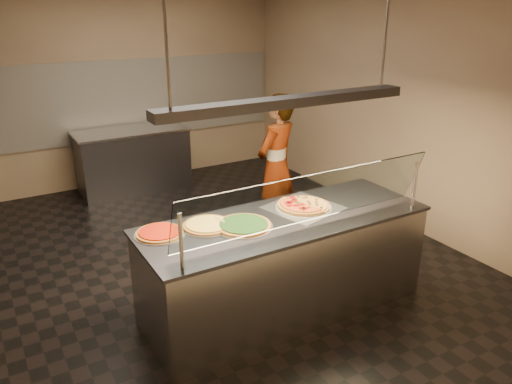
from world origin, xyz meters
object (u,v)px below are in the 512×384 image
half_pizza_sausage (314,203)px  worker (276,166)px  half_pizza_pepperoni (293,207)px  sneeze_guard (310,199)px  heat_lamp_housing (288,102)px  serving_counter (284,264)px  pizza_tomato (160,233)px  pizza_cheese (207,225)px  perforated_tray (303,207)px  prep_table (133,160)px  pizza_spinach (243,225)px  pizza_spatula (226,220)px

half_pizza_sausage → worker: bearing=71.8°
half_pizza_pepperoni → half_pizza_sausage: (0.23, -0.00, -0.01)m
sneeze_guard → heat_lamp_housing: bearing=90.0°
serving_counter → sneeze_guard: bearing=-90.0°
worker → half_pizza_pepperoni: bearing=37.7°
half_pizza_sausage → pizza_tomato: (-1.46, 0.13, -0.01)m
pizza_cheese → perforated_tray: bearing=-4.7°
prep_table → worker: (1.03, -2.40, 0.40)m
sneeze_guard → half_pizza_pepperoni: sneeze_guard is taller
pizza_tomato → heat_lamp_housing: heat_lamp_housing is taller
pizza_tomato → prep_table: bearing=76.6°
pizza_spinach → pizza_cheese: 0.31m
pizza_spinach → pizza_cheese: bearing=148.2°
pizza_tomato → worker: bearing=32.4°
perforated_tray → half_pizza_sausage: size_ratio=1.34×
perforated_tray → pizza_cheese: bearing=175.3°
serving_counter → prep_table: (-0.21, 3.84, 0.00)m
prep_table → perforated_tray: bearing=-82.7°
pizza_tomato → prep_table: size_ratio=0.25×
sneeze_guard → pizza_cheese: size_ratio=5.35×
sneeze_guard → pizza_cheese: 0.90m
half_pizza_pepperoni → heat_lamp_housing: bearing=-144.1°
perforated_tray → heat_lamp_housing: 1.05m
sneeze_guard → pizza_spatula: bearing=135.1°
serving_counter → perforated_tray: (0.27, 0.11, 0.47)m
pizza_cheese → heat_lamp_housing: bearing=-15.6°
pizza_spinach → worker: (1.23, 1.41, -0.08)m
half_pizza_sausage → pizza_spinach: bearing=-173.9°
serving_counter → half_pizza_sausage: 0.63m
pizza_cheese → prep_table: (0.46, 3.65, -0.48)m
sneeze_guard → prep_table: 4.26m
perforated_tray → worker: bearing=67.4°
half_pizza_sausage → pizza_spatula: (-0.89, 0.04, 0.00)m
worker → heat_lamp_housing: heat_lamp_housing is taller
half_pizza_pepperoni → perforated_tray: bearing=-0.4°
half_pizza_sausage → pizza_cheese: half_pizza_sausage is taller
serving_counter → pizza_tomato: 1.20m
pizza_spinach → pizza_tomato: pizza_spinach is taller
pizza_tomato → half_pizza_sausage: bearing=-5.0°
half_pizza_pepperoni → pizza_tomato: bearing=174.0°
pizza_spinach → pizza_tomato: 0.69m
perforated_tray → pizza_spatula: (-0.77, 0.05, 0.02)m
serving_counter → heat_lamp_housing: (0.00, -0.00, 1.48)m
half_pizza_pepperoni → heat_lamp_housing: (-0.15, -0.11, 0.99)m
sneeze_guard → pizza_cheese: sneeze_guard is taller
half_pizza_sausage → pizza_cheese: 1.06m
sneeze_guard → pizza_cheese: (-0.67, 0.53, -0.28)m
worker → pizza_tomato: bearing=6.8°
serving_counter → pizza_cheese: bearing=164.4°
perforated_tray → half_pizza_pepperoni: half_pizza_pepperoni is taller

